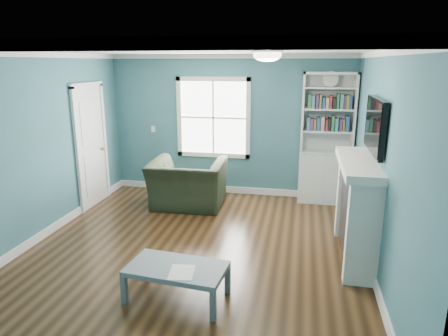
# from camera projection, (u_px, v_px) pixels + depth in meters

# --- Properties ---
(floor) EXTENTS (5.00, 5.00, 0.00)m
(floor) POSITION_uv_depth(u_px,v_px,m) (195.00, 249.00, 5.43)
(floor) COLOR black
(floor) RESTS_ON ground
(room_walls) EXTENTS (5.00, 5.00, 5.00)m
(room_walls) POSITION_uv_depth(u_px,v_px,m) (193.00, 134.00, 5.02)
(room_walls) COLOR #326365
(room_walls) RESTS_ON ground
(trim) EXTENTS (4.50, 5.00, 2.60)m
(trim) POSITION_uv_depth(u_px,v_px,m) (193.00, 161.00, 5.11)
(trim) COLOR white
(trim) RESTS_ON ground
(window) EXTENTS (1.40, 0.06, 1.50)m
(window) POSITION_uv_depth(u_px,v_px,m) (213.00, 118.00, 7.47)
(window) COLOR white
(window) RESTS_ON room_walls
(bookshelf) EXTENTS (0.90, 0.35, 2.31)m
(bookshelf) POSITION_uv_depth(u_px,v_px,m) (326.00, 152.00, 7.03)
(bookshelf) COLOR silver
(bookshelf) RESTS_ON ground
(fireplace) EXTENTS (0.44, 1.58, 1.30)m
(fireplace) POSITION_uv_depth(u_px,v_px,m) (357.00, 210.00, 5.06)
(fireplace) COLOR black
(fireplace) RESTS_ON ground
(tv) EXTENTS (0.06, 1.10, 0.65)m
(tv) POSITION_uv_depth(u_px,v_px,m) (375.00, 126.00, 4.76)
(tv) COLOR black
(tv) RESTS_ON fireplace
(door) EXTENTS (0.12, 0.98, 2.17)m
(door) POSITION_uv_depth(u_px,v_px,m) (91.00, 145.00, 6.90)
(door) COLOR silver
(door) RESTS_ON ground
(ceiling_fixture) EXTENTS (0.38, 0.38, 0.15)m
(ceiling_fixture) POSITION_uv_depth(u_px,v_px,m) (267.00, 54.00, 4.70)
(ceiling_fixture) COLOR white
(ceiling_fixture) RESTS_ON room_walls
(light_switch) EXTENTS (0.08, 0.01, 0.12)m
(light_switch) POSITION_uv_depth(u_px,v_px,m) (153.00, 129.00, 7.76)
(light_switch) COLOR white
(light_switch) RESTS_ON room_walls
(recliner) EXTENTS (1.29, 0.86, 1.10)m
(recliner) POSITION_uv_depth(u_px,v_px,m) (188.00, 176.00, 6.91)
(recliner) COLOR black
(recliner) RESTS_ON ground
(coffee_table) EXTENTS (1.08, 0.66, 0.38)m
(coffee_table) POSITION_uv_depth(u_px,v_px,m) (177.00, 270.00, 4.21)
(coffee_table) COLOR #545C65
(coffee_table) RESTS_ON ground
(paper_sheet) EXTENTS (0.29, 0.35, 0.00)m
(paper_sheet) POSITION_uv_depth(u_px,v_px,m) (182.00, 272.00, 4.08)
(paper_sheet) COLOR white
(paper_sheet) RESTS_ON coffee_table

